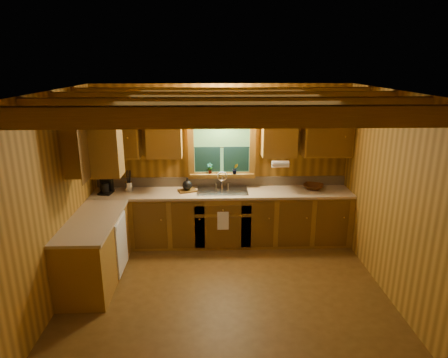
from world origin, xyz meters
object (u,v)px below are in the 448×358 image
sink (222,194)px  cutting_board (187,191)px  wicker_basket (313,187)px  coffee_maker (106,183)px

sink → cutting_board: (-0.57, 0.02, 0.06)m
wicker_basket → coffee_maker: bearing=-178.6°
sink → cutting_board: sink is taller
cutting_board → sink: bearing=-20.6°
sink → coffee_maker: coffee_maker is taller
coffee_maker → wicker_basket: coffee_maker is taller
cutting_board → wicker_basket: wicker_basket is taller
wicker_basket → sink: bearing=-177.6°
coffee_maker → cutting_board: 1.31m
sink → cutting_board: size_ratio=2.92×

